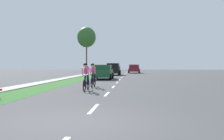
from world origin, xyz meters
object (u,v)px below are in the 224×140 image
at_px(cyclist_trailing, 93,75).
at_px(cyclist_lead, 86,76).
at_px(sedan_dark_green, 103,72).
at_px(pickup_maroon, 134,69).
at_px(street_tree_far, 87,37).
at_px(suv_black, 113,69).

bearing_deg(cyclist_trailing, cyclist_lead, -90.55).
height_order(cyclist_trailing, sedan_dark_green, cyclist_trailing).
bearing_deg(pickup_maroon, cyclist_lead, -95.11).
bearing_deg(street_tree_far, cyclist_lead, -78.86).
bearing_deg(cyclist_trailing, suv_black, 90.91).
height_order(pickup_maroon, street_tree_far, street_tree_far).
xyz_separation_m(cyclist_lead, sedan_dark_green, (-0.46, 11.50, -0.04)).
relative_size(cyclist_lead, street_tree_far, 0.20).
xyz_separation_m(sedan_dark_green, pickup_maroon, (3.37, 21.05, 0.06)).
relative_size(cyclist_trailing, sedan_dark_green, 0.40).
bearing_deg(suv_black, pickup_maroon, 72.32).
height_order(cyclist_lead, street_tree_far, street_tree_far).
relative_size(suv_black, street_tree_far, 0.55).
distance_m(suv_black, pickup_maroon, 10.57).
relative_size(suv_black, pickup_maroon, 0.92).
bearing_deg(cyclist_lead, pickup_maroon, 84.89).
xyz_separation_m(cyclist_lead, suv_black, (-0.30, 22.48, 0.14)).
relative_size(sedan_dark_green, pickup_maroon, 0.84).
xyz_separation_m(cyclist_lead, pickup_maroon, (2.91, 32.55, 0.02)).
bearing_deg(pickup_maroon, cyclist_trailing, -95.44).
bearing_deg(pickup_maroon, suv_black, -107.68).
distance_m(cyclist_trailing, pickup_maroon, 30.47).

